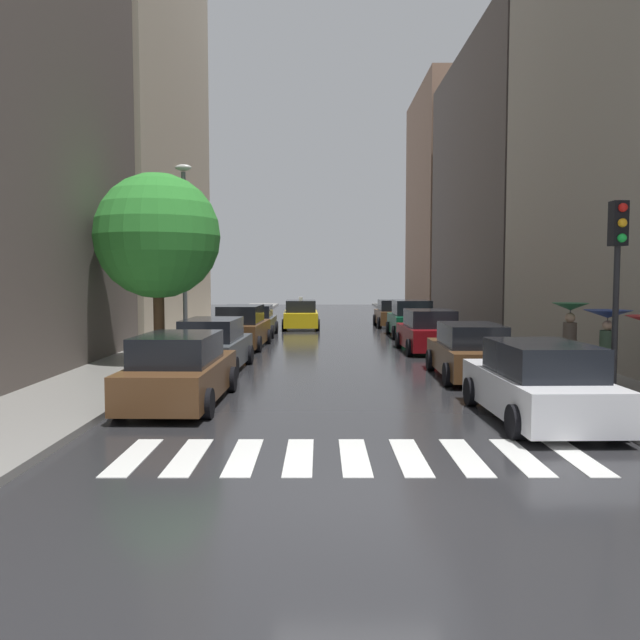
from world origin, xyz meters
The scene contains 22 objects.
ground_plane centered at (0.00, 24.00, -0.02)m, with size 28.00×72.00×0.04m, color #262628.
sidewalk_left centered at (-6.50, 24.00, 0.07)m, with size 3.00×72.00×0.15m, color gray.
sidewalk_right centered at (6.50, 24.00, 0.07)m, with size 3.00×72.00×0.15m, color gray.
crosswalk_stripes centered at (0.00, 1.88, 0.01)m, with size 7.65×2.20×0.01m.
building_left_mid centered at (-11.00, 26.84, 11.36)m, with size 6.00×16.54×22.72m, color #B2A38C.
building_right_mid centered at (11.00, 31.17, 8.35)m, with size 6.00×19.15×16.69m, color #564C47.
building_right_far centered at (11.00, 48.68, 9.62)m, with size 6.00×14.42×19.24m, color #8C6B56.
parked_car_left_nearest centered at (-3.78, 6.21, 0.77)m, with size 2.13×4.80×1.64m.
parked_car_left_second centered at (-3.88, 11.42, 0.77)m, with size 2.13×4.68×1.64m.
parked_car_left_third centered at (-3.80, 17.98, 0.82)m, with size 2.18×4.80×1.76m.
parked_car_left_fourth centered at (-3.82, 23.32, 0.73)m, with size 2.15×4.09×1.54m.
parked_car_right_nearest centered at (3.87, 4.50, 0.76)m, with size 2.19×4.71×1.62m.
parked_car_right_second centered at (3.78, 10.06, 0.75)m, with size 2.05×4.62×1.59m.
parked_car_right_third centered at (3.70, 16.58, 0.78)m, with size 2.23×4.31×1.66m.
parked_car_right_fourth centered at (3.91, 22.93, 0.84)m, with size 2.15×4.20×1.81m.
parked_car_right_fifth centered at (3.71, 29.33, 0.75)m, with size 2.01×4.10×1.59m.
taxi_midroad centered at (-1.65, 27.76, 0.76)m, with size 2.17×4.38×1.81m.
pedestrian_by_kerb centered at (6.21, 8.91, 1.64)m, with size 0.97×0.97×2.08m.
pedestrian_far_side centered at (6.69, 7.71, 1.64)m, with size 1.16×1.16×1.95m.
street_tree_left centered at (-5.87, 12.65, 4.25)m, with size 4.08×4.08×6.16m.
traffic_light_right_corner centered at (5.45, 4.60, 3.29)m, with size 0.30×0.42×4.30m.
lamp_post_left centered at (-5.55, 15.25, 4.12)m, with size 0.60×0.28×6.88m.
Camera 1 is at (-0.56, -8.32, 2.92)m, focal length 35.85 mm.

